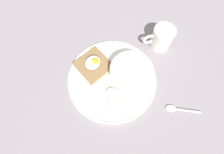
% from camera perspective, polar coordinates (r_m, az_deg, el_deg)
% --- Properties ---
extents(ground_plane, '(1.20, 1.20, 0.02)m').
position_cam_1_polar(ground_plane, '(0.61, 0.00, -1.37)').
color(ground_plane, gray).
rests_on(ground_plane, ground).
extents(plate, '(0.30, 0.30, 0.02)m').
position_cam_1_polar(plate, '(0.60, 0.00, -0.77)').
color(plate, white).
rests_on(plate, ground_plane).
extents(oatmeal_bowl, '(0.14, 0.14, 0.06)m').
position_cam_1_polar(oatmeal_bowl, '(0.57, 6.10, 1.22)').
color(oatmeal_bowl, white).
rests_on(oatmeal_bowl, plate).
extents(toast_slice, '(0.12, 0.12, 0.02)m').
position_cam_1_polar(toast_slice, '(0.61, -6.12, 3.82)').
color(toast_slice, olive).
rests_on(toast_slice, plate).
extents(poached_egg, '(0.05, 0.05, 0.04)m').
position_cam_1_polar(poached_egg, '(0.59, -6.23, 4.74)').
color(poached_egg, white).
rests_on(poached_egg, toast_slice).
extents(banana_slice_front, '(0.03, 0.03, 0.01)m').
position_cam_1_polar(banana_slice_front, '(0.56, -0.14, -8.28)').
color(banana_slice_front, beige).
rests_on(banana_slice_front, plate).
extents(banana_slice_left, '(0.04, 0.04, 0.02)m').
position_cam_1_polar(banana_slice_left, '(0.57, -0.24, -5.52)').
color(banana_slice_left, beige).
rests_on(banana_slice_left, plate).
extents(banana_slice_back, '(0.04, 0.04, 0.01)m').
position_cam_1_polar(banana_slice_back, '(0.56, 0.76, -10.87)').
color(banana_slice_back, beige).
rests_on(banana_slice_back, plate).
extents(banana_slice_right, '(0.04, 0.04, 0.01)m').
position_cam_1_polar(banana_slice_right, '(0.57, 2.90, -8.00)').
color(banana_slice_right, '#F0EAC2').
rests_on(banana_slice_right, plate).
extents(coffee_mug, '(0.10, 0.08, 0.09)m').
position_cam_1_polar(coffee_mug, '(0.65, 15.86, 12.25)').
color(coffee_mug, silver).
rests_on(coffee_mug, ground_plane).
extents(spoon, '(0.07, 0.10, 0.01)m').
position_cam_1_polar(spoon, '(0.61, 20.83, -9.87)').
color(spoon, silver).
rests_on(spoon, ground_plane).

